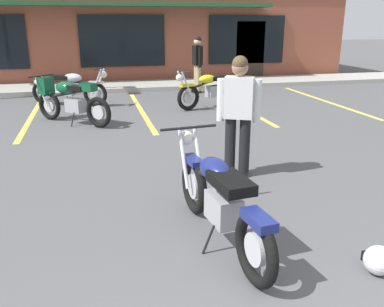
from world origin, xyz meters
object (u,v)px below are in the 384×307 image
at_px(motorcycle_silver_naked, 69,88).
at_px(person_in_shorts_foreground, 197,61).
at_px(motorcycle_black_cruiser, 211,89).
at_px(person_in_black_shirt, 239,110).
at_px(motorcycle_foreground_classic, 219,198).
at_px(motorcycle_blue_standard, 68,99).
at_px(helmet_on_pavement, 379,260).

bearing_deg(motorcycle_silver_naked, person_in_shorts_foreground, 17.65).
relative_size(motorcycle_black_cruiser, motorcycle_silver_naked, 1.01).
distance_m(motorcycle_silver_naked, person_in_black_shirt, 6.39).
bearing_deg(motorcycle_black_cruiser, person_in_shorts_foreground, 84.12).
distance_m(motorcycle_foreground_classic, motorcycle_blue_standard, 5.80).
height_order(motorcycle_silver_naked, person_in_black_shirt, person_in_black_shirt).
xyz_separation_m(motorcycle_silver_naked, helmet_on_pavement, (2.86, -8.43, -0.33)).
relative_size(person_in_black_shirt, helmet_on_pavement, 6.44).
bearing_deg(person_in_shorts_foreground, helmet_on_pavement, -95.11).
xyz_separation_m(person_in_black_shirt, helmet_on_pavement, (0.39, -2.56, -0.82)).
bearing_deg(helmet_on_pavement, motorcycle_silver_naked, 108.75).
height_order(motorcycle_foreground_classic, motorcycle_silver_naked, same).
bearing_deg(person_in_shorts_foreground, motorcycle_black_cruiser, -95.88).
xyz_separation_m(motorcycle_black_cruiser, motorcycle_blue_standard, (-3.43, -0.94, 0.07)).
bearing_deg(motorcycle_foreground_classic, person_in_black_shirt, 64.91).
xyz_separation_m(motorcycle_foreground_classic, person_in_shorts_foreground, (2.04, 8.75, 0.49)).
xyz_separation_m(motorcycle_foreground_classic, motorcycle_black_cruiser, (1.81, 6.50, 0.00)).
bearing_deg(person_in_shorts_foreground, motorcycle_blue_standard, -138.96).
relative_size(motorcycle_silver_naked, person_in_shorts_foreground, 1.18).
bearing_deg(motorcycle_black_cruiser, motorcycle_foreground_classic, -105.53).
bearing_deg(motorcycle_black_cruiser, motorcycle_blue_standard, -164.73).
xyz_separation_m(person_in_shorts_foreground, helmet_on_pavement, (-0.86, -9.62, -0.82)).
height_order(motorcycle_black_cruiser, motorcycle_blue_standard, same).
height_order(motorcycle_black_cruiser, helmet_on_pavement, motorcycle_black_cruiser).
distance_m(motorcycle_blue_standard, person_in_shorts_foreground, 4.87).
xyz_separation_m(motorcycle_foreground_classic, helmet_on_pavement, (1.18, -0.86, -0.33)).
height_order(motorcycle_foreground_classic, person_in_shorts_foreground, person_in_shorts_foreground).
xyz_separation_m(motorcycle_blue_standard, person_in_black_shirt, (2.42, -3.87, 0.42)).
height_order(motorcycle_black_cruiser, person_in_black_shirt, person_in_black_shirt).
bearing_deg(motorcycle_blue_standard, motorcycle_black_cruiser, 15.27).
distance_m(motorcycle_foreground_classic, helmet_on_pavement, 1.50).
height_order(motorcycle_silver_naked, helmet_on_pavement, motorcycle_silver_naked).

